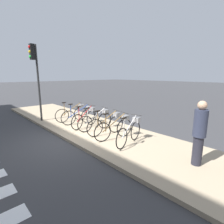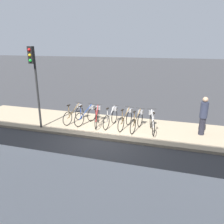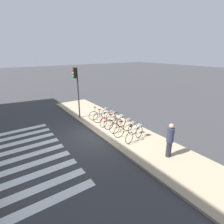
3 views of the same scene
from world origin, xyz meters
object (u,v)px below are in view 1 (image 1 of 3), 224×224
at_px(parked_bicycle_2, 86,117).
at_px(parked_bicycle_6, 130,131).
at_px(parked_bicycle_1, 80,115).
at_px(parked_bicycle_3, 97,120).
at_px(traffic_light, 35,67).
at_px(pedestrian, 199,132).
at_px(parked_bicycle_5, 116,127).
at_px(parked_bicycle_0, 73,113).
at_px(parked_bicycle_4, 108,124).

distance_m(parked_bicycle_2, parked_bicycle_6, 2.76).
height_order(parked_bicycle_1, parked_bicycle_3, same).
height_order(parked_bicycle_2, parked_bicycle_3, same).
relative_size(parked_bicycle_1, parked_bicycle_6, 0.98).
distance_m(parked_bicycle_3, traffic_light, 4.24).
bearing_deg(pedestrian, parked_bicycle_6, -174.81).
distance_m(parked_bicycle_1, pedestrian, 5.62).
height_order(parked_bicycle_1, parked_bicycle_6, same).
bearing_deg(parked_bicycle_6, parked_bicycle_5, -176.11).
distance_m(parked_bicycle_0, pedestrian, 6.31).
distance_m(parked_bicycle_0, parked_bicycle_3, 2.01).
relative_size(pedestrian, traffic_light, 0.46).
relative_size(parked_bicycle_2, parked_bicycle_4, 0.99).
bearing_deg(pedestrian, parked_bicycle_4, -177.50).
xyz_separation_m(parked_bicycle_2, traffic_light, (-2.58, -1.21, 2.32)).
bearing_deg(parked_bicycle_2, traffic_light, -154.91).
distance_m(parked_bicycle_1, parked_bicycle_2, 0.60).
height_order(parked_bicycle_0, parked_bicycle_2, same).
xyz_separation_m(parked_bicycle_1, parked_bicycle_2, (0.60, -0.06, 0.00)).
height_order(parked_bicycle_3, parked_bicycle_5, same).
distance_m(parked_bicycle_0, parked_bicycle_6, 4.06).
xyz_separation_m(parked_bicycle_3, parked_bicycle_6, (2.05, -0.10, 0.00)).
relative_size(parked_bicycle_4, pedestrian, 0.96).
xyz_separation_m(parked_bicycle_0, parked_bicycle_4, (2.78, -0.02, 0.00)).
distance_m(parked_bicycle_4, pedestrian, 3.55).
relative_size(parked_bicycle_2, pedestrian, 0.94).
relative_size(parked_bicycle_2, parked_bicycle_3, 0.98).
distance_m(parked_bicycle_6, traffic_light, 5.95).
bearing_deg(parked_bicycle_6, parked_bicycle_4, 177.79).
xyz_separation_m(parked_bicycle_0, parked_bicycle_6, (4.06, -0.07, 0.00)).
bearing_deg(parked_bicycle_4, parked_bicycle_2, -178.11).
xyz_separation_m(parked_bicycle_0, traffic_light, (-1.29, -1.28, 2.32)).
bearing_deg(parked_bicycle_4, parked_bicycle_6, -2.21).
height_order(parked_bicycle_0, parked_bicycle_5, same).
bearing_deg(traffic_light, parked_bicycle_6, 12.75).
xyz_separation_m(parked_bicycle_1, parked_bicycle_5, (2.67, -0.11, 0.00)).
height_order(parked_bicycle_2, parked_bicycle_4, same).
bearing_deg(parked_bicycle_3, parked_bicycle_1, -178.63).
distance_m(parked_bicycle_1, parked_bicycle_3, 1.31).
bearing_deg(traffic_light, pedestrian, 10.56).
distance_m(parked_bicycle_6, pedestrian, 2.29).
height_order(parked_bicycle_5, pedestrian, pedestrian).
xyz_separation_m(parked_bicycle_1, parked_bicycle_6, (3.36, -0.06, 0.00)).
height_order(parked_bicycle_0, parked_bicycle_4, same).
relative_size(parked_bicycle_3, pedestrian, 0.96).
height_order(parked_bicycle_4, pedestrian, pedestrian).
bearing_deg(parked_bicycle_0, parked_bicycle_2, -3.24).
relative_size(parked_bicycle_3, parked_bicycle_5, 1.00).
xyz_separation_m(parked_bicycle_2, pedestrian, (5.00, 0.20, 0.48)).
xyz_separation_m(parked_bicycle_4, parked_bicycle_5, (0.59, -0.10, 0.00)).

